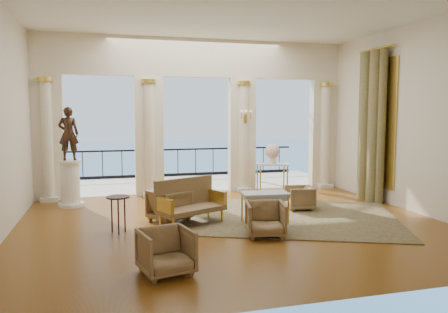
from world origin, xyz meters
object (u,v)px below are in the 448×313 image
object	(u,v)px
armchair_c	(300,197)
armchair_d	(170,204)
game_table	(265,196)
statue	(68,134)
pedestal	(70,184)
armchair_a	(166,249)
settee	(189,202)
console_table	(272,169)
side_table	(118,202)
armchair_b	(265,218)

from	to	relation	value
armchair_c	armchair_d	size ratio (longest dim) A/B	0.83
game_table	statue	distance (m)	5.24
game_table	pedestal	bearing A→B (deg)	149.58
armchair_a	pedestal	xyz separation A→B (m)	(-1.71, 5.32, 0.20)
settee	statue	size ratio (longest dim) A/B	1.19
settee	console_table	size ratio (longest dim) A/B	1.58
pedestal	side_table	world-z (taller)	pedestal
armchair_a	console_table	distance (m)	6.79
armchair_b	game_table	distance (m)	1.00
pedestal	console_table	distance (m)	5.59
console_table	game_table	bearing A→B (deg)	-91.10
pedestal	console_table	xyz separation A→B (m)	(5.58, 0.24, 0.17)
armchair_a	console_table	world-z (taller)	console_table
console_table	armchair_b	bearing A→B (deg)	-90.17
armchair_d	settee	xyz separation A→B (m)	(0.36, -0.35, 0.09)
settee	statue	world-z (taller)	statue
armchair_d	pedestal	distance (m)	3.11
armchair_c	statue	bearing A→B (deg)	-99.41
statue	pedestal	bearing A→B (deg)	-41.64
armchair_a	settee	xyz separation A→B (m)	(0.87, 2.80, 0.11)
armchair_a	armchair_d	xyz separation A→B (m)	(0.51, 3.15, 0.02)
console_table	side_table	size ratio (longest dim) A/B	1.37
armchair_d	settee	bearing A→B (deg)	-164.33
pedestal	side_table	bearing A→B (deg)	-69.00
armchair_b	statue	distance (m)	5.63
game_table	console_table	world-z (taller)	console_table
game_table	armchair_a	bearing A→B (deg)	-130.98
armchair_b	pedestal	xyz separation A→B (m)	(-3.83, 3.85, 0.20)
armchair_a	statue	world-z (taller)	statue
armchair_c	armchair_d	bearing A→B (deg)	-75.51
console_table	side_table	world-z (taller)	console_table
armchair_a	game_table	size ratio (longest dim) A/B	0.72
game_table	side_table	xyz separation A→B (m)	(-3.06, 0.06, 0.03)
armchair_d	console_table	distance (m)	4.15
armchair_d	pedestal	world-z (taller)	pedestal
settee	statue	distance (m)	3.86
armchair_b	console_table	world-z (taller)	console_table
statue	console_table	size ratio (longest dim) A/B	1.32
armchair_b	console_table	xyz separation A→B (m)	(1.75, 4.09, 0.37)
side_table	armchair_d	bearing A→B (deg)	32.01
armchair_b	side_table	bearing A→B (deg)	172.62
armchair_d	console_table	world-z (taller)	console_table
game_table	side_table	world-z (taller)	side_table
armchair_a	side_table	world-z (taller)	armchair_a
armchair_b	settee	distance (m)	1.82
statue	armchair_c	bearing A→B (deg)	164.24
settee	armchair_d	bearing A→B (deg)	110.98
console_table	side_table	distance (m)	5.46
side_table	settee	bearing A→B (deg)	13.21
settee	game_table	size ratio (longest dim) A/B	1.55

